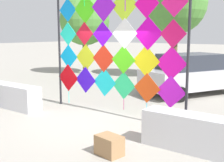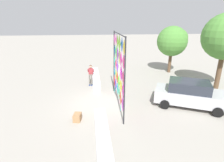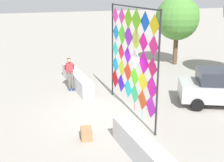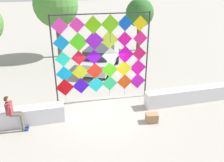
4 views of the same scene
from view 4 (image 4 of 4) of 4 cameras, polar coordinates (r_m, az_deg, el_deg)
ground at (r=11.36m, az=-1.50°, el=-7.25°), size 120.00×120.00×0.00m
plaza_ledge_left at (r=10.99m, az=-23.83°, el=-8.33°), size 4.63×0.56×0.78m
plaza_ledge_right at (r=12.54m, az=18.22°, el=-3.35°), size 4.63×0.56×0.78m
kite_display_rack at (r=11.28m, az=-2.36°, el=6.48°), size 4.69×0.17×4.46m
seated_vendor at (r=10.30m, az=-23.06°, el=-6.66°), size 0.75×0.54×1.63m
parked_car at (r=16.03m, az=-2.99°, el=5.52°), size 3.50×4.55×1.63m
cardboard_box_large at (r=10.61m, az=9.71°, el=-8.83°), size 0.59×0.47×0.40m
tree_broadleaf at (r=20.32m, az=6.77°, el=16.38°), size 2.35×2.35×4.43m
tree_palm_like at (r=18.84m, az=-13.87°, el=17.44°), size 3.35×3.35×5.71m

